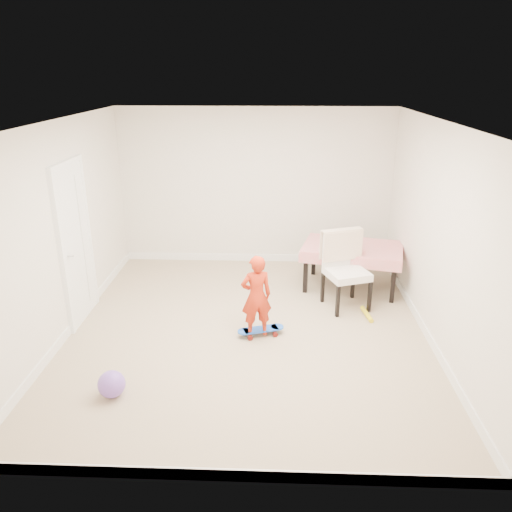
{
  "coord_description": "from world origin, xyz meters",
  "views": [
    {
      "loc": [
        0.33,
        -5.64,
        3.15
      ],
      "look_at": [
        0.1,
        0.2,
        0.95
      ],
      "focal_mm": 35.0,
      "sensor_mm": 36.0,
      "label": 1
    }
  ],
  "objects_px": {
    "skateboard": "(261,332)",
    "balloon": "(112,384)",
    "child": "(256,299)",
    "dining_table": "(351,267)",
    "dining_chair": "(347,271)"
  },
  "relations": [
    {
      "from": "skateboard",
      "to": "balloon",
      "type": "distance_m",
      "value": 1.98
    },
    {
      "from": "skateboard",
      "to": "balloon",
      "type": "bearing_deg",
      "value": -156.45
    },
    {
      "from": "child",
      "to": "balloon",
      "type": "relative_size",
      "value": 3.75
    },
    {
      "from": "dining_table",
      "to": "dining_chair",
      "type": "height_order",
      "value": "dining_chair"
    },
    {
      "from": "child",
      "to": "skateboard",
      "type": "bearing_deg",
      "value": -157.28
    },
    {
      "from": "dining_table",
      "to": "balloon",
      "type": "xyz_separation_m",
      "value": [
        -2.81,
        -2.83,
        -0.2
      ]
    },
    {
      "from": "balloon",
      "to": "dining_table",
      "type": "bearing_deg",
      "value": 45.27
    },
    {
      "from": "child",
      "to": "balloon",
      "type": "height_order",
      "value": "child"
    },
    {
      "from": "dining_table",
      "to": "child",
      "type": "height_order",
      "value": "child"
    },
    {
      "from": "skateboard",
      "to": "child",
      "type": "bearing_deg",
      "value": -158.98
    },
    {
      "from": "child",
      "to": "balloon",
      "type": "bearing_deg",
      "value": 25.35
    },
    {
      "from": "skateboard",
      "to": "balloon",
      "type": "relative_size",
      "value": 2.13
    },
    {
      "from": "dining_table",
      "to": "child",
      "type": "distance_m",
      "value": 2.1
    },
    {
      "from": "balloon",
      "to": "child",
      "type": "bearing_deg",
      "value": 41.54
    },
    {
      "from": "dining_table",
      "to": "balloon",
      "type": "bearing_deg",
      "value": -121.0
    }
  ]
}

